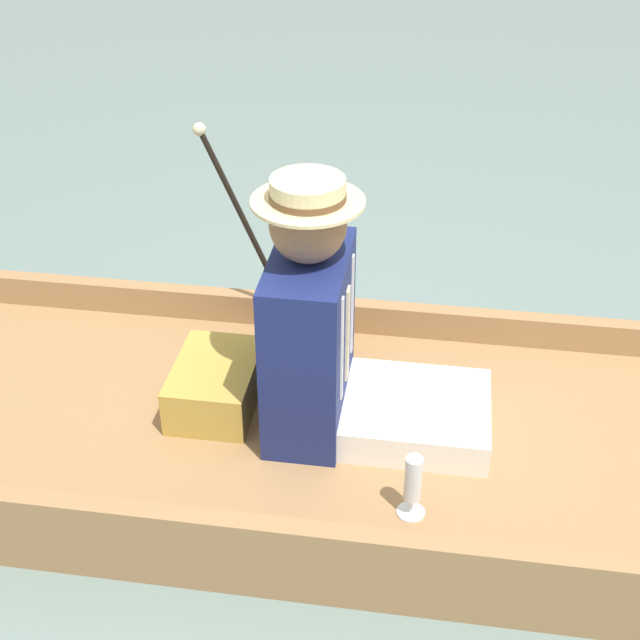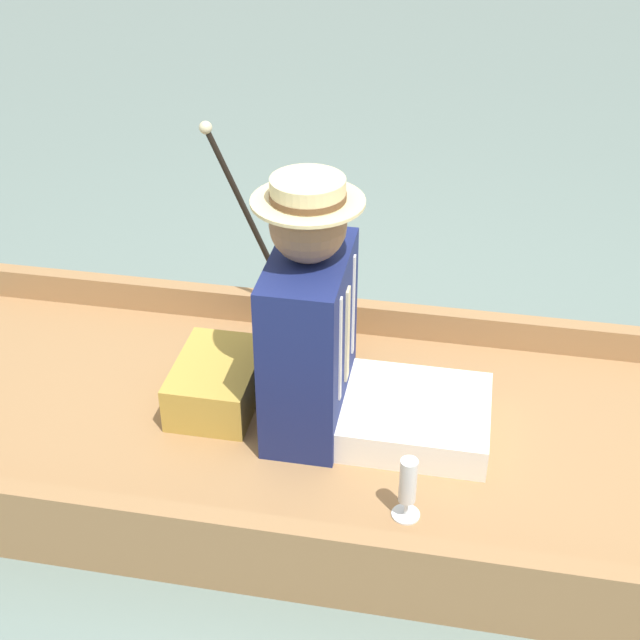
# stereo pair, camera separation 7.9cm
# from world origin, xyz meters

# --- Properties ---
(ground_plane) EXTENTS (16.00, 16.00, 0.00)m
(ground_plane) POSITION_xyz_m (0.00, 0.00, 0.00)
(ground_plane) COLOR slate
(punt_boat) EXTENTS (1.18, 3.04, 0.26)m
(punt_boat) POSITION_xyz_m (0.00, 0.00, 0.08)
(punt_boat) COLOR #997047
(punt_boat) RESTS_ON ground_plane
(seat_cushion) EXTENTS (0.37, 0.26, 0.16)m
(seat_cushion) POSITION_xyz_m (-0.05, -0.46, 0.23)
(seat_cushion) COLOR #B7933D
(seat_cushion) RESTS_ON punt_boat
(seated_person) EXTENTS (0.44, 0.73, 0.83)m
(seated_person) POSITION_xyz_m (-0.02, -0.08, 0.46)
(seated_person) COLOR white
(seated_person) RESTS_ON punt_boat
(teddy_bear) EXTENTS (0.24, 0.14, 0.35)m
(teddy_bear) POSITION_xyz_m (-0.41, -0.15, 0.31)
(teddy_bear) COLOR tan
(teddy_bear) RESTS_ON punt_boat
(wine_glass) EXTENTS (0.08, 0.08, 0.20)m
(wine_glass) POSITION_xyz_m (0.35, 0.20, 0.27)
(wine_glass) COLOR silver
(wine_glass) RESTS_ON punt_boat
(walking_cane) EXTENTS (0.04, 0.35, 0.80)m
(walking_cane) POSITION_xyz_m (-0.49, -0.45, 0.61)
(walking_cane) COLOR black
(walking_cane) RESTS_ON punt_boat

